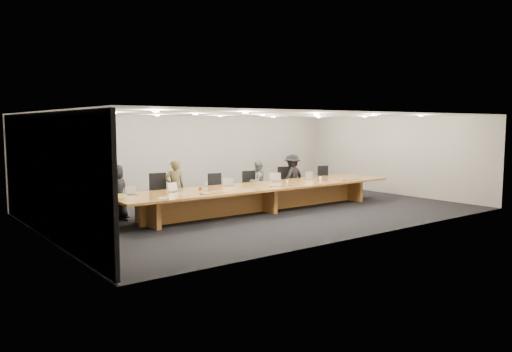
{
  "coord_description": "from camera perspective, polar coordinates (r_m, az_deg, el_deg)",
  "views": [
    {
      "loc": [
        -8.83,
        -11.29,
        2.52
      ],
      "look_at": [
        0.0,
        0.3,
        1.0
      ],
      "focal_mm": 35.0,
      "sensor_mm": 36.0,
      "label": 1
    }
  ],
  "objects": [
    {
      "name": "paper_cup_near",
      "position": [
        15.13,
        3.58,
        -0.62
      ],
      "size": [
        0.07,
        0.07,
        0.08
      ],
      "primitive_type": "cone",
      "rotation": [
        0.0,
        0.0,
        -0.06
      ],
      "color": "white",
      "rests_on": "conference_table"
    },
    {
      "name": "laptop_d",
      "position": [
        15.29,
        2.36,
        -0.16
      ],
      "size": [
        0.43,
        0.38,
        0.28
      ],
      "primitive_type": null,
      "rotation": [
        0.0,
        0.0,
        -0.38
      ],
      "color": "tan",
      "rests_on": "conference_table"
    },
    {
      "name": "lime_gadget",
      "position": [
        12.69,
        -15.11,
        -2.14
      ],
      "size": [
        0.21,
        0.16,
        0.03
      ],
      "primitive_type": "cube",
      "rotation": [
        0.0,
        0.0,
        -0.37
      ],
      "color": "#68BD32",
      "rests_on": "notepad"
    },
    {
      "name": "chair_left",
      "position": [
        14.19,
        -10.78,
        -1.98
      ],
      "size": [
        0.64,
        0.64,
        1.17
      ],
      "primitive_type": null,
      "rotation": [
        0.0,
        0.0,
        -0.07
      ],
      "color": "black",
      "rests_on": "ground"
    },
    {
      "name": "laptop_e",
      "position": [
        16.09,
        6.4,
        0.05
      ],
      "size": [
        0.32,
        0.23,
        0.25
      ],
      "primitive_type": null,
      "rotation": [
        0.0,
        0.0,
        -0.0
      ],
      "color": "tan",
      "rests_on": "conference_table"
    },
    {
      "name": "chair_far_left",
      "position": [
        13.55,
        -15.76,
        -2.5
      ],
      "size": [
        0.66,
        0.66,
        1.16
      ],
      "primitive_type": null,
      "rotation": [
        0.0,
        0.0,
        0.13
      ],
      "color": "black",
      "rests_on": "ground"
    },
    {
      "name": "left_wall_panel",
      "position": [
        11.71,
        -22.83,
        -0.13
      ],
      "size": [
        0.08,
        7.84,
        2.74
      ],
      "primitive_type": "cube",
      "color": "black",
      "rests_on": "ground"
    },
    {
      "name": "person_d",
      "position": [
        16.68,
        4.17,
        -0.12
      ],
      "size": [
        1.07,
        0.75,
        1.52
      ],
      "primitive_type": "imported",
      "rotation": [
        0.0,
        0.0,
        3.34
      ],
      "color": "black",
      "rests_on": "ground"
    },
    {
      "name": "chair_right",
      "position": [
        16.69,
        3.54,
        -0.8
      ],
      "size": [
        0.72,
        0.72,
        1.12
      ],
      "primitive_type": null,
      "rotation": [
        0.0,
        0.0,
        -0.31
      ],
      "color": "black",
      "rests_on": "ground"
    },
    {
      "name": "person_c",
      "position": [
        15.93,
        0.17,
        -0.7
      ],
      "size": [
        0.72,
        0.6,
        1.35
      ],
      "primitive_type": "imported",
      "rotation": [
        0.0,
        0.0,
        3.29
      ],
      "color": "#5E5E60",
      "rests_on": "ground"
    },
    {
      "name": "ground",
      "position": [
        14.55,
        0.72,
        -4.02
      ],
      "size": [
        12.0,
        12.0,
        0.0
      ],
      "primitive_type": "plane",
      "color": "black",
      "rests_on": "ground"
    },
    {
      "name": "water_bottle",
      "position": [
        13.45,
        -5.73,
        -1.18
      ],
      "size": [
        0.07,
        0.07,
        0.21
      ],
      "primitive_type": "cylinder",
      "rotation": [
        0.0,
        0.0,
        -0.01
      ],
      "color": "silver",
      "rests_on": "conference_table"
    },
    {
      "name": "mic_center",
      "position": [
        14.08,
        1.76,
        -1.21
      ],
      "size": [
        0.13,
        0.13,
        0.03
      ],
      "primitive_type": "cone",
      "rotation": [
        0.0,
        0.0,
        -0.3
      ],
      "color": "black",
      "rests_on": "conference_table"
    },
    {
      "name": "chair_mid_left",
      "position": [
        15.05,
        -4.36,
        -1.66
      ],
      "size": [
        0.58,
        0.58,
        1.06
      ],
      "primitive_type": null,
      "rotation": [
        0.0,
        0.0,
        -0.08
      ],
      "color": "black",
      "rests_on": "ground"
    },
    {
      "name": "mic_right",
      "position": [
        15.92,
        10.02,
        -0.47
      ],
      "size": [
        0.13,
        0.13,
        0.03
      ],
      "primitive_type": "cone",
      "rotation": [
        0.0,
        0.0,
        -0.21
      ],
      "color": "black",
      "rests_on": "conference_table"
    },
    {
      "name": "paper_cup_far",
      "position": [
        16.04,
        7.38,
        -0.24
      ],
      "size": [
        0.1,
        0.1,
        0.1
      ],
      "primitive_type": "cone",
      "rotation": [
        0.0,
        0.0,
        0.2
      ],
      "color": "white",
      "rests_on": "conference_table"
    },
    {
      "name": "chair_far_right",
      "position": [
        17.87,
        8.07,
        -0.5
      ],
      "size": [
        0.6,
        0.6,
        1.06
      ],
      "primitive_type": null,
      "rotation": [
        0.0,
        0.0,
        -0.11
      ],
      "color": "black",
      "rests_on": "ground"
    },
    {
      "name": "notepad",
      "position": [
        12.68,
        -15.05,
        -2.24
      ],
      "size": [
        0.28,
        0.25,
        0.01
      ],
      "primitive_type": "cube",
      "rotation": [
        0.0,
        0.0,
        -0.42
      ],
      "color": "white",
      "rests_on": "conference_table"
    },
    {
      "name": "person_a",
      "position": [
        13.63,
        -15.67,
        -1.77
      ],
      "size": [
        0.81,
        0.61,
        1.48
      ],
      "primitive_type": "imported",
      "rotation": [
        0.0,
        0.0,
        3.35
      ],
      "color": "black",
      "rests_on": "ground"
    },
    {
      "name": "conference_table",
      "position": [
        14.47,
        0.72,
        -1.99
      ],
      "size": [
        9.0,
        1.8,
        0.75
      ],
      "color": "brown",
      "rests_on": "ground"
    },
    {
      "name": "amber_mug",
      "position": [
        13.44,
        -6.4,
        -1.45
      ],
      "size": [
        0.07,
        0.07,
        0.09
      ],
      "primitive_type": "cylinder",
      "rotation": [
        0.0,
        0.0,
        0.01
      ],
      "color": "brown",
      "rests_on": "conference_table"
    },
    {
      "name": "laptop_c",
      "position": [
        14.21,
        -3.07,
        -0.72
      ],
      "size": [
        0.35,
        0.3,
        0.24
      ],
      "primitive_type": null,
      "rotation": [
        0.0,
        0.0,
        -0.29
      ],
      "color": "tan",
      "rests_on": "conference_table"
    },
    {
      "name": "back_wall",
      "position": [
        17.69,
        -7.29,
        2.27
      ],
      "size": [
        12.0,
        0.02,
        2.8
      ],
      "primitive_type": "cube",
      "color": "beige",
      "rests_on": "ground"
    },
    {
      "name": "chair_mid_right",
      "position": [
        15.88,
        -0.58,
        -1.26
      ],
      "size": [
        0.67,
        0.67,
        1.05
      ],
      "primitive_type": null,
      "rotation": [
        0.0,
        0.0,
        -0.3
      ],
      "color": "black",
      "rests_on": "ground"
    },
    {
      "name": "laptop_a",
      "position": [
        12.84,
        -13.98,
        -1.63
      ],
      "size": [
        0.3,
        0.23,
        0.23
      ],
      "primitive_type": null,
      "rotation": [
        0.0,
        0.0,
        -0.07
      ],
      "color": "tan",
      "rests_on": "conference_table"
    },
    {
      "name": "person_b",
      "position": [
        14.19,
        -9.27,
        -1.24
      ],
      "size": [
        0.63,
        0.49,
        1.52
      ],
      "primitive_type": "imported",
      "rotation": [
        0.0,
        0.0,
        2.9
      ],
      "color": "#3D3921",
      "rests_on": "ground"
    },
    {
      "name": "av_box",
      "position": [
        11.95,
        -10.55,
        -2.58
      ],
      "size": [
        0.25,
        0.21,
        0.03
      ],
      "primitive_type": "cube",
      "rotation": [
        0.0,
        0.0,
        -0.18
      ],
      "color": "silver",
      "rests_on": "conference_table"
    },
    {
      "name": "laptop_b",
      "position": [
        13.22,
        -9.17,
        -1.26
      ],
      "size": [
        0.38,
        0.32,
        0.25
      ],
      "primitive_type": null,
      "rotation": [
        0.0,
        0.0,
        0.31
      ],
      "color": "#BDB090",
      "rests_on": "conference_table"
    },
    {
      "name": "mic_left",
      "position": [
        12.66,
        -6.19,
        -2.04
      ],
      "size": [
        0.15,
        0.15,
        0.03
      ],
      "primitive_type": "cone",
      "rotation": [
        0.0,
        0.0,
        0.34
      ],
      "color": "black",
      "rests_on": "conference_table"
    }
  ]
}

